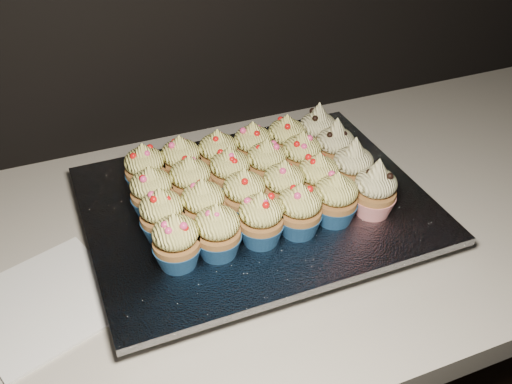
# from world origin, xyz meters

# --- Properties ---
(cabinet) EXTENTS (2.40, 0.60, 0.86)m
(cabinet) POSITION_xyz_m (0.00, 1.70, 0.43)
(cabinet) COLOR black
(cabinet) RESTS_ON ground
(worktop) EXTENTS (2.44, 0.64, 0.04)m
(worktop) POSITION_xyz_m (0.00, 1.70, 0.88)
(worktop) COLOR beige
(worktop) RESTS_ON cabinet
(napkin) EXTENTS (0.23, 0.23, 0.00)m
(napkin) POSITION_xyz_m (-0.44, 1.66, 0.90)
(napkin) COLOR white
(napkin) RESTS_ON worktop
(baking_tray) EXTENTS (0.46, 0.35, 0.02)m
(baking_tray) POSITION_xyz_m (-0.12, 1.71, 0.91)
(baking_tray) COLOR black
(baking_tray) RESTS_ON worktop
(foil_lining) EXTENTS (0.50, 0.39, 0.01)m
(foil_lining) POSITION_xyz_m (-0.12, 1.71, 0.93)
(foil_lining) COLOR silver
(foil_lining) RESTS_ON baking_tray
(cupcake_0) EXTENTS (0.06, 0.06, 0.08)m
(cupcake_0) POSITION_xyz_m (-0.27, 1.63, 0.97)
(cupcake_0) COLOR #1C4E85
(cupcake_0) RESTS_ON foil_lining
(cupcake_1) EXTENTS (0.06, 0.06, 0.08)m
(cupcake_1) POSITION_xyz_m (-0.21, 1.63, 0.97)
(cupcake_1) COLOR #1C4E85
(cupcake_1) RESTS_ON foil_lining
(cupcake_2) EXTENTS (0.06, 0.06, 0.08)m
(cupcake_2) POSITION_xyz_m (-0.15, 1.63, 0.97)
(cupcake_2) COLOR #1C4E85
(cupcake_2) RESTS_ON foil_lining
(cupcake_3) EXTENTS (0.06, 0.06, 0.08)m
(cupcake_3) POSITION_xyz_m (-0.09, 1.63, 0.97)
(cupcake_3) COLOR #1C4E85
(cupcake_3) RESTS_ON foil_lining
(cupcake_4) EXTENTS (0.06, 0.06, 0.08)m
(cupcake_4) POSITION_xyz_m (-0.04, 1.63, 0.97)
(cupcake_4) COLOR #1C4E85
(cupcake_4) RESTS_ON foil_lining
(cupcake_5) EXTENTS (0.06, 0.06, 0.10)m
(cupcake_5) POSITION_xyz_m (0.02, 1.62, 0.97)
(cupcake_5) COLOR red
(cupcake_5) RESTS_ON foil_lining
(cupcake_6) EXTENTS (0.06, 0.06, 0.08)m
(cupcake_6) POSITION_xyz_m (-0.27, 1.69, 0.97)
(cupcake_6) COLOR #1C4E85
(cupcake_6) RESTS_ON foil_lining
(cupcake_7) EXTENTS (0.06, 0.06, 0.08)m
(cupcake_7) POSITION_xyz_m (-0.21, 1.68, 0.97)
(cupcake_7) COLOR #1C4E85
(cupcake_7) RESTS_ON foil_lining
(cupcake_8) EXTENTS (0.06, 0.06, 0.08)m
(cupcake_8) POSITION_xyz_m (-0.15, 1.69, 0.97)
(cupcake_8) COLOR #1C4E85
(cupcake_8) RESTS_ON foil_lining
(cupcake_9) EXTENTS (0.06, 0.06, 0.08)m
(cupcake_9) POSITION_xyz_m (-0.09, 1.68, 0.97)
(cupcake_9) COLOR #1C4E85
(cupcake_9) RESTS_ON foil_lining
(cupcake_10) EXTENTS (0.06, 0.06, 0.08)m
(cupcake_10) POSITION_xyz_m (-0.04, 1.68, 0.97)
(cupcake_10) COLOR #1C4E85
(cupcake_10) RESTS_ON foil_lining
(cupcake_11) EXTENTS (0.06, 0.06, 0.10)m
(cupcake_11) POSITION_xyz_m (0.02, 1.69, 0.97)
(cupcake_11) COLOR red
(cupcake_11) RESTS_ON foil_lining
(cupcake_12) EXTENTS (0.06, 0.06, 0.08)m
(cupcake_12) POSITION_xyz_m (-0.27, 1.74, 0.97)
(cupcake_12) COLOR #1C4E85
(cupcake_12) RESTS_ON foil_lining
(cupcake_13) EXTENTS (0.06, 0.06, 0.08)m
(cupcake_13) POSITION_xyz_m (-0.21, 1.75, 0.97)
(cupcake_13) COLOR #1C4E85
(cupcake_13) RESTS_ON foil_lining
(cupcake_14) EXTENTS (0.06, 0.06, 0.08)m
(cupcake_14) POSITION_xyz_m (-0.15, 1.75, 0.97)
(cupcake_14) COLOR #1C4E85
(cupcake_14) RESTS_ON foil_lining
(cupcake_15) EXTENTS (0.06, 0.06, 0.08)m
(cupcake_15) POSITION_xyz_m (-0.09, 1.75, 0.97)
(cupcake_15) COLOR #1C4E85
(cupcake_15) RESTS_ON foil_lining
(cupcake_16) EXTENTS (0.06, 0.06, 0.08)m
(cupcake_16) POSITION_xyz_m (-0.03, 1.75, 0.97)
(cupcake_16) COLOR #1C4E85
(cupcake_16) RESTS_ON foil_lining
(cupcake_17) EXTENTS (0.06, 0.06, 0.10)m
(cupcake_17) POSITION_xyz_m (0.03, 1.75, 0.97)
(cupcake_17) COLOR red
(cupcake_17) RESTS_ON foil_lining
(cupcake_18) EXTENTS (0.06, 0.06, 0.08)m
(cupcake_18) POSITION_xyz_m (-0.27, 1.80, 0.97)
(cupcake_18) COLOR #1C4E85
(cupcake_18) RESTS_ON foil_lining
(cupcake_19) EXTENTS (0.06, 0.06, 0.08)m
(cupcake_19) POSITION_xyz_m (-0.21, 1.80, 0.97)
(cupcake_19) COLOR #1C4E85
(cupcake_19) RESTS_ON foil_lining
(cupcake_20) EXTENTS (0.06, 0.06, 0.08)m
(cupcake_20) POSITION_xyz_m (-0.15, 1.80, 0.97)
(cupcake_20) COLOR #1C4E85
(cupcake_20) RESTS_ON foil_lining
(cupcake_21) EXTENTS (0.06, 0.06, 0.08)m
(cupcake_21) POSITION_xyz_m (-0.09, 1.80, 0.97)
(cupcake_21) COLOR #1C4E85
(cupcake_21) RESTS_ON foil_lining
(cupcake_22) EXTENTS (0.06, 0.06, 0.08)m
(cupcake_22) POSITION_xyz_m (-0.03, 1.80, 0.97)
(cupcake_22) COLOR #1C4E85
(cupcake_22) RESTS_ON foil_lining
(cupcake_23) EXTENTS (0.06, 0.06, 0.10)m
(cupcake_23) POSITION_xyz_m (0.02, 1.80, 0.97)
(cupcake_23) COLOR red
(cupcake_23) RESTS_ON foil_lining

